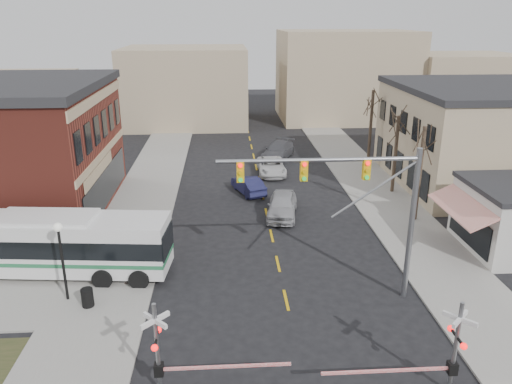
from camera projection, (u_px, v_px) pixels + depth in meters
ground at (291, 323)px, 23.91m from camera, size 160.00×160.00×0.00m
sidewalk_west at (149, 189)px, 42.12m from camera, size 5.00×60.00×0.12m
sidewalk_east at (370, 184)px, 43.27m from camera, size 5.00×60.00×0.12m
tree_east_a at (420, 174)px, 34.66m from camera, size 0.28×0.28×6.75m
tree_east_b at (395, 154)px, 40.40m from camera, size 0.28×0.28×6.30m
tree_east_c at (370, 128)px, 47.79m from camera, size 0.28×0.28×7.20m
transit_bus at (49, 243)px, 27.75m from camera, size 13.51×4.21×3.42m
traffic_signal_mast at (360, 195)px, 24.11m from camera, size 9.78×0.30×8.00m
rr_crossing_west at (169, 350)px, 18.84m from camera, size 5.60×1.36×4.00m
rr_crossing_east at (444, 349)px, 18.87m from camera, size 5.60×1.36×4.00m
street_lamp at (60, 245)px, 24.67m from camera, size 0.44×0.44×4.24m
trash_bin at (87, 298)px, 24.91m from camera, size 0.60×0.60×0.96m
car_a at (282, 205)px, 36.31m from camera, size 2.91×5.34×1.72m
car_b at (248, 185)px, 41.11m from camera, size 2.89×4.58×1.43m
car_c at (271, 166)px, 46.14m from camera, size 2.43×5.25×1.46m
car_d at (278, 151)px, 51.14m from camera, size 4.37×6.10×1.64m
pedestrian_near at (125, 268)px, 27.00m from camera, size 0.50×0.68×1.72m
pedestrian_far at (120, 240)px, 30.26m from camera, size 1.14×1.15×1.87m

